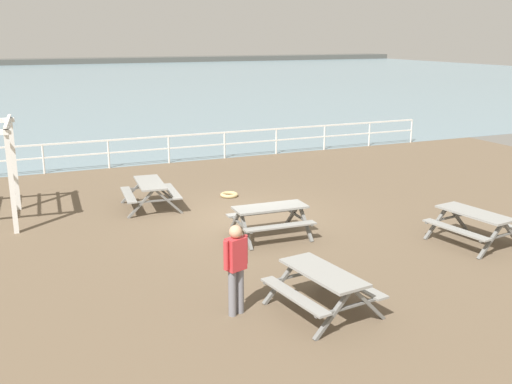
{
  "coord_description": "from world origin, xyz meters",
  "views": [
    {
      "loc": [
        -5.93,
        -14.32,
        4.81
      ],
      "look_at": [
        0.13,
        -0.41,
        0.8
      ],
      "focal_mm": 41.7,
      "sensor_mm": 36.0,
      "label": 1
    }
  ],
  "objects": [
    {
      "name": "picnic_table_mid_centre",
      "position": [
        -0.06,
        -1.71,
        0.58
      ],
      "size": [
        1.85,
        1.6,
        0.8
      ],
      "rotation": [
        0.0,
        0.0,
        -0.04
      ],
      "color": "gray",
      "rests_on": "ground"
    },
    {
      "name": "picnic_table_near_left",
      "position": [
        -2.15,
        1.91,
        0.58
      ],
      "size": [
        1.68,
        1.92,
        0.8
      ],
      "rotation": [
        0.0,
        0.0,
        1.49
      ],
      "color": "gray",
      "rests_on": "ground"
    },
    {
      "name": "seaward_railing",
      "position": [
        -0.0,
        7.75,
        0.76
      ],
      "size": [
        23.07,
        0.07,
        1.08
      ],
      "color": "white",
      "rests_on": "ground"
    },
    {
      "name": "picnic_table_far_left",
      "position": [
        4.16,
        -4.08,
        0.58
      ],
      "size": [
        1.76,
        2.0,
        0.8
      ],
      "rotation": [
        0.0,
        0.0,
        1.72
      ],
      "color": "gray",
      "rests_on": "ground"
    },
    {
      "name": "picnic_table_near_right",
      "position": [
        -0.93,
        -5.82,
        0.58
      ],
      "size": [
        1.75,
        1.98,
        0.8
      ],
      "rotation": [
        0.0,
        0.0,
        1.7
      ],
      "color": "gray",
      "rests_on": "ground"
    },
    {
      "name": "distant_shoreline",
      "position": [
        0.0,
        95.75,
        0.0
      ],
      "size": [
        142.0,
        6.0,
        1.8
      ],
      "primitive_type": "cube",
      "color": "#4C4C47",
      "rests_on": "ground"
    },
    {
      "name": "sea_band",
      "position": [
        0.0,
        52.75,
        0.0
      ],
      "size": [
        142.0,
        90.0,
        0.01
      ],
      "primitive_type": "cube",
      "color": "gray",
      "rests_on": "ground"
    },
    {
      "name": "rope_coil",
      "position": [
        0.36,
        2.2,
        0.06
      ],
      "size": [
        0.55,
        0.55,
        0.11
      ],
      "primitive_type": "torus",
      "color": "tan",
      "rests_on": "ground"
    },
    {
      "name": "visitor",
      "position": [
        -2.38,
        -5.3,
        0.95
      ],
      "size": [
        0.51,
        0.32,
        1.66
      ],
      "rotation": [
        0.0,
        0.0,
        1.91
      ],
      "color": "slate",
      "rests_on": "ground"
    },
    {
      "name": "ground_plane",
      "position": [
        0.0,
        0.0,
        -0.1
      ],
      "size": [
        30.0,
        24.0,
        0.2
      ],
      "primitive_type": "cube",
      "color": "brown"
    }
  ]
}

